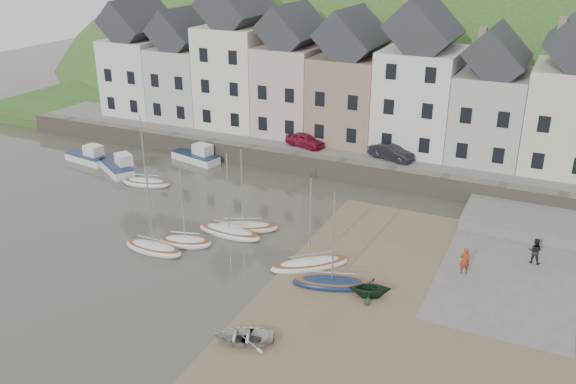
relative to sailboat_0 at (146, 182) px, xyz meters
The scene contains 24 objects.
ground 16.96m from the sailboat_0, 30.83° to the right, with size 160.00×160.00×0.00m, color #494339.
quay_land 27.49m from the sailboat_0, 58.00° to the left, with size 90.00×30.00×1.50m, color #355321.
quay_street 18.79m from the sailboat_0, 39.04° to the left, with size 70.00×7.00×0.10m, color slate.
seawall 16.78m from the sailboat_0, 29.71° to the left, with size 70.00×1.20×1.80m, color slate.
beach 27.00m from the sailboat_0, 18.78° to the right, with size 18.00×26.00×0.06m, color brown.
slipway 29.57m from the sailboat_0, ahead, with size 8.00×18.00×0.12m, color slate.
hillside 55.29m from the sailboat_0, 79.44° to the left, with size 134.40×84.00×84.00m.
townhouse_terrace 23.47m from the sailboat_0, 43.16° to the left, with size 61.05×8.00×13.93m.
sailboat_0 is the anchor object (origin of this frame).
sailboat_1 11.98m from the sailboat_0, 39.94° to the right, with size 3.94×2.45×6.32m.
sailboat_2 12.32m from the sailboat_0, 19.06° to the right, with size 5.20×3.47×6.32m.
sailboat_3 12.18m from the sailboat_0, 50.24° to the right, with size 4.40×1.53×6.32m.
sailboat_4 12.28m from the sailboat_0, 24.62° to the right, with size 4.90×1.57×6.32m.
sailboat_5 21.87m from the sailboat_0, 22.63° to the right, with size 5.05×2.93×6.32m.
sailboat_6 19.35m from the sailboat_0, 20.91° to the right, with size 4.89×4.46×6.32m.
motorboat_0 4.43m from the sailboat_0, 160.39° to the left, with size 4.86×3.87×1.70m.
motorboat_1 8.69m from the sailboat_0, 163.84° to the left, with size 4.75×2.40×1.70m.
motorboat_2 6.96m from the sailboat_0, 84.79° to the left, with size 5.14×2.78×1.70m.
rowboat_white 23.76m from the sailboat_0, 40.50° to the right, with size 2.22×3.11×0.64m, color beige.
rowboat_green 24.20m from the sailboat_0, 20.84° to the right, with size 2.04×2.36×1.24m, color #163320.
person_red 27.30m from the sailboat_0, ahead, with size 0.64×0.42×1.76m, color #96331B.
person_dark 30.87m from the sailboat_0, ahead, with size 0.83×0.65×1.71m, color black.
car_left 14.79m from the sailboat_0, 47.51° to the left, with size 1.52×3.78×1.29m, color maroon.
car_right 21.16m from the sailboat_0, 30.87° to the left, with size 1.40×4.01×1.32m, color black.
Camera 1 is at (16.60, -29.20, 19.29)m, focal length 37.77 mm.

